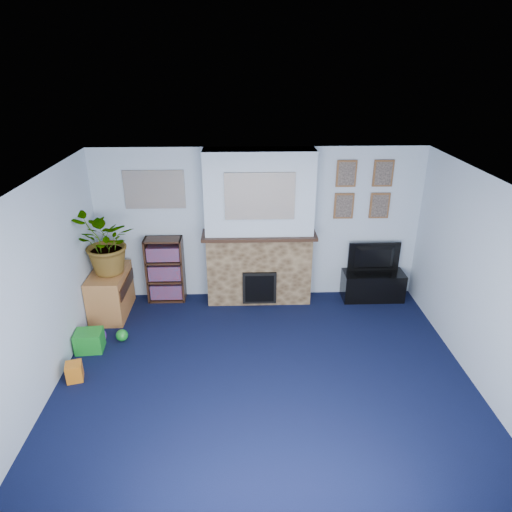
{
  "coord_description": "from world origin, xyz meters",
  "views": [
    {
      "loc": [
        -0.25,
        -4.39,
        3.61
      ],
      "look_at": [
        -0.08,
        0.95,
        1.25
      ],
      "focal_mm": 32.0,
      "sensor_mm": 36.0,
      "label": 1
    }
  ],
  "objects_px": {
    "bookshelf": "(166,271)",
    "sideboard": "(111,292)",
    "tv_stand": "(373,286)",
    "television": "(375,259)"
  },
  "relations": [
    {
      "from": "sideboard",
      "to": "bookshelf",
      "type": "bearing_deg",
      "value": 27.83
    },
    {
      "from": "tv_stand",
      "to": "sideboard",
      "type": "xyz_separation_m",
      "value": [
        -4.06,
        -0.33,
        0.12
      ]
    },
    {
      "from": "television",
      "to": "bookshelf",
      "type": "relative_size",
      "value": 0.78
    },
    {
      "from": "tv_stand",
      "to": "television",
      "type": "bearing_deg",
      "value": 90.0
    },
    {
      "from": "television",
      "to": "sideboard",
      "type": "bearing_deg",
      "value": 3.71
    },
    {
      "from": "tv_stand",
      "to": "bookshelf",
      "type": "xyz_separation_m",
      "value": [
        -3.29,
        0.08,
        0.28
      ]
    },
    {
      "from": "bookshelf",
      "to": "sideboard",
      "type": "relative_size",
      "value": 1.19
    },
    {
      "from": "television",
      "to": "bookshelf",
      "type": "height_order",
      "value": "bookshelf"
    },
    {
      "from": "tv_stand",
      "to": "bookshelf",
      "type": "height_order",
      "value": "bookshelf"
    },
    {
      "from": "television",
      "to": "bookshelf",
      "type": "xyz_separation_m",
      "value": [
        -3.29,
        0.06,
        -0.19
      ]
    }
  ]
}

